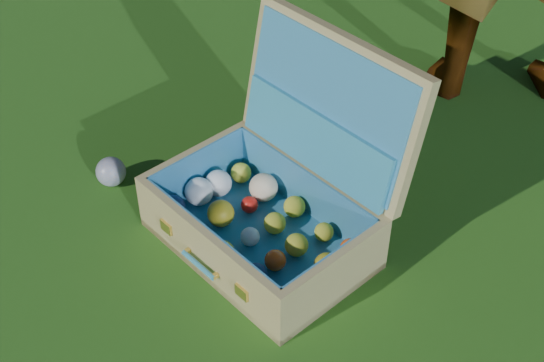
# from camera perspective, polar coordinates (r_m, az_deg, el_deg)

# --- Properties ---
(ground) EXTENTS (60.00, 60.00, 0.00)m
(ground) POSITION_cam_1_polar(r_m,az_deg,el_deg) (1.94, 5.24, -2.62)
(ground) COLOR #215114
(ground) RESTS_ON ground
(stray_ball) EXTENTS (0.08, 0.08, 0.08)m
(stray_ball) POSITION_cam_1_polar(r_m,az_deg,el_deg) (2.05, -12.04, 0.69)
(stray_ball) COLOR #4069A8
(stray_ball) RESTS_ON ground
(suitcase) EXTENTS (0.64, 0.60, 0.49)m
(suitcase) POSITION_cam_1_polar(r_m,az_deg,el_deg) (1.80, 0.64, -0.53)
(suitcase) COLOR tan
(suitcase) RESTS_ON ground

